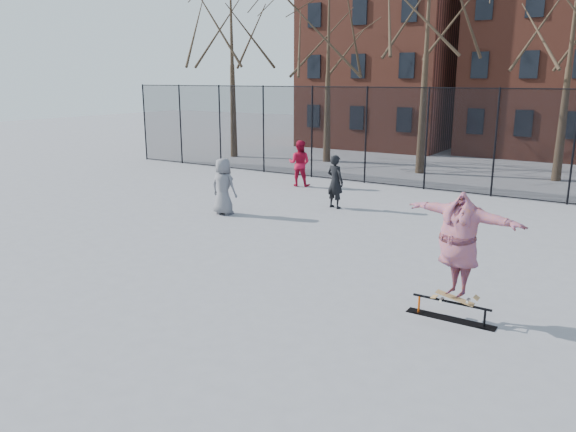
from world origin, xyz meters
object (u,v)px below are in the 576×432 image
Objects in this scene: skateboard at (455,299)px; bystander_black at (335,182)px; bystander_red at (300,163)px; bystander_grey at (223,186)px; skate_rail at (451,312)px; skater at (459,247)px.

bystander_black reaches higher than skateboard.
bystander_red is at bearing -27.45° from bystander_black.
bystander_grey is 0.98× the size of bystander_red.
bystander_red is (-9.28, 9.72, 0.53)m from skateboard.
skateboard is at bearing 145.79° from bystander_black.
bystander_red reaches higher than skate_rail.
skateboard is 0.32× the size of skater.
skateboard is 9.29m from bystander_black.
bystander_black is (-6.10, 6.94, 0.77)m from skate_rail.
bystander_grey is (-8.77, 4.19, 0.51)m from skateboard.
skateboard is at bearing 118.41° from bystander_red.
bystander_black is at bearing 131.56° from skateboard.
bystander_red reaches higher than bystander_black.
bystander_grey reaches higher than skateboard.
bystander_black is 4.18m from bystander_red.
bystander_red is at bearing 133.48° from skate_rail.
skate_rail is at bearing 118.24° from bystander_red.
skateboard is (0.06, 0.00, 0.26)m from skate_rail.
skate_rail is at bearing 152.32° from bystander_grey.
bystander_grey is 3.80m from bystander_black.
bystander_black is (2.61, 2.76, -0.01)m from bystander_grey.
bystander_red is (-9.28, 9.72, -0.46)m from skater.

